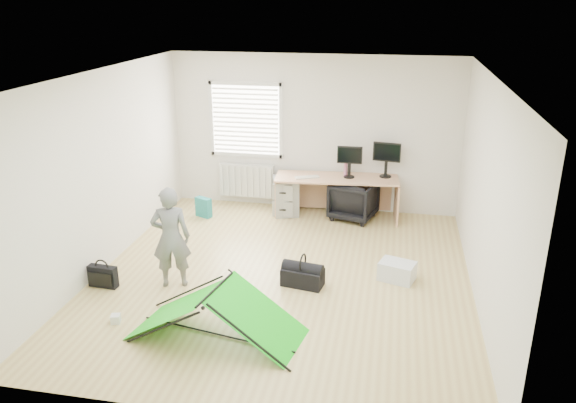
% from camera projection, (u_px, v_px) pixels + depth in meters
% --- Properties ---
extents(ground, '(5.50, 5.50, 0.00)m').
position_uv_depth(ground, '(282.00, 277.00, 7.63)').
color(ground, tan).
rests_on(ground, ground).
extents(back_wall, '(5.00, 0.02, 2.70)m').
position_uv_depth(back_wall, '(314.00, 134.00, 9.70)').
color(back_wall, silver).
rests_on(back_wall, ground).
extents(window, '(1.20, 0.06, 1.20)m').
position_uv_depth(window, '(246.00, 120.00, 9.81)').
color(window, silver).
rests_on(window, back_wall).
extents(radiator, '(1.00, 0.12, 0.60)m').
position_uv_depth(radiator, '(247.00, 180.00, 10.15)').
color(radiator, silver).
rests_on(radiator, back_wall).
extents(desk, '(2.12, 0.83, 0.71)m').
position_uv_depth(desk, '(336.00, 197.00, 9.61)').
color(desk, tan).
rests_on(desk, ground).
extents(filing_cabinet, '(0.55, 0.64, 0.63)m').
position_uv_depth(filing_cabinet, '(286.00, 196.00, 9.77)').
color(filing_cabinet, gray).
rests_on(filing_cabinet, ground).
extents(monitor_left, '(0.42, 0.10, 0.40)m').
position_uv_depth(monitor_left, '(349.00, 166.00, 9.41)').
color(monitor_left, black).
rests_on(monitor_left, desk).
extents(monitor_right, '(0.47, 0.17, 0.44)m').
position_uv_depth(monitor_right, '(386.00, 164.00, 9.43)').
color(monitor_right, black).
rests_on(monitor_right, desk).
extents(keyboard, '(0.43, 0.29, 0.02)m').
position_uv_depth(keyboard, '(307.00, 177.00, 9.46)').
color(keyboard, beige).
rests_on(keyboard, desk).
extents(thermos, '(0.07, 0.07, 0.23)m').
position_uv_depth(thermos, '(346.00, 169.00, 9.53)').
color(thermos, '#C26D8C').
rests_on(thermos, desk).
extents(office_chair, '(0.88, 0.89, 0.66)m').
position_uv_depth(office_chair, '(354.00, 200.00, 9.53)').
color(office_chair, black).
rests_on(office_chair, ground).
extents(person, '(0.57, 0.45, 1.36)m').
position_uv_depth(person, '(171.00, 237.00, 7.20)').
color(person, slate).
rests_on(person, ground).
extents(kite, '(2.01, 1.16, 0.59)m').
position_uv_depth(kite, '(216.00, 313.00, 6.22)').
color(kite, '#13CB15').
rests_on(kite, ground).
extents(storage_crate, '(0.53, 0.44, 0.26)m').
position_uv_depth(storage_crate, '(397.00, 271.00, 7.52)').
color(storage_crate, silver).
rests_on(storage_crate, ground).
extents(tote_bag, '(0.31, 0.23, 0.34)m').
position_uv_depth(tote_bag, '(204.00, 207.00, 9.66)').
color(tote_bag, '#1D787C').
rests_on(tote_bag, ground).
extents(laptop_bag, '(0.40, 0.15, 0.29)m').
position_uv_depth(laptop_bag, '(103.00, 276.00, 7.34)').
color(laptop_bag, black).
rests_on(laptop_bag, ground).
extents(white_box, '(0.13, 0.13, 0.10)m').
position_uv_depth(white_box, '(116.00, 319.00, 6.55)').
color(white_box, silver).
rests_on(white_box, ground).
extents(duffel_bag, '(0.58, 0.36, 0.23)m').
position_uv_depth(duffel_bag, '(303.00, 277.00, 7.38)').
color(duffel_bag, black).
rests_on(duffel_bag, ground).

